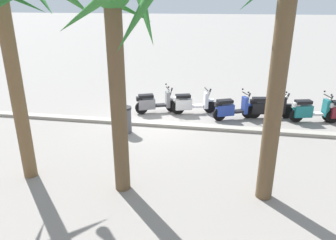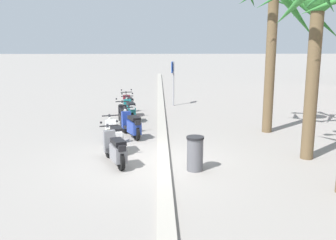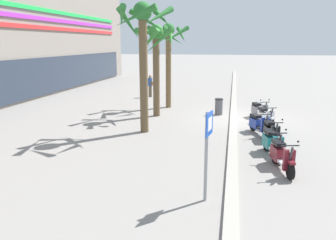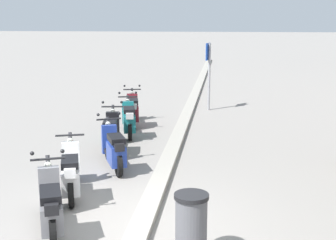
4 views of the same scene
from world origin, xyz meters
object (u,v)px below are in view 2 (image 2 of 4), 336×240
scooter_teal_mid_front (130,111)px  scooter_white_far_back (115,137)px  palm_tree_near_sign (273,17)px  litter_bin (195,153)px  scooter_black_last_in_row (124,118)px  scooter_blue_mid_rear (132,125)px  palm_tree_far_corner (316,32)px  scooter_grey_gap_after_mid (115,150)px  scooter_maroon_mid_centre (129,105)px  crossing_sign (173,78)px

scooter_teal_mid_front → scooter_white_far_back: scooter_teal_mid_front is taller
palm_tree_near_sign → litter_bin: size_ratio=6.12×
scooter_teal_mid_front → litter_bin: scooter_teal_mid_front is taller
scooter_black_last_in_row → palm_tree_near_sign: 6.86m
scooter_blue_mid_rear → palm_tree_far_corner: bearing=63.6°
scooter_grey_gap_after_mid → scooter_maroon_mid_centre: bearing=-178.5°
scooter_black_last_in_row → scooter_teal_mid_front: bearing=175.2°
scooter_maroon_mid_centre → litter_bin: (8.03, 2.41, 0.02)m
palm_tree_far_corner → litter_bin: size_ratio=5.32×
scooter_grey_gap_after_mid → palm_tree_near_sign: palm_tree_near_sign is taller
crossing_sign → palm_tree_far_corner: size_ratio=0.47×
scooter_white_far_back → scooter_teal_mid_front: bearing=178.1°
scooter_blue_mid_rear → scooter_grey_gap_after_mid: (3.16, -0.24, -0.01)m
scooter_black_last_in_row → scooter_white_far_back: 3.05m
crossing_sign → scooter_white_far_back: bearing=-14.4°
scooter_blue_mid_rear → palm_tree_near_sign: 6.54m
scooter_blue_mid_rear → crossing_sign: (-7.04, 1.79, 1.05)m
palm_tree_near_sign → litter_bin: 6.72m
scooter_white_far_back → palm_tree_far_corner: 6.80m
palm_tree_near_sign → litter_bin: (4.44, -3.23, -3.86)m
palm_tree_near_sign → litter_bin: palm_tree_near_sign is taller
scooter_black_last_in_row → palm_tree_far_corner: bearing=54.9°
scooter_black_last_in_row → scooter_blue_mid_rear: (1.41, 0.41, -0.01)m
crossing_sign → scooter_teal_mid_front: bearing=-27.0°
scooter_grey_gap_after_mid → scooter_blue_mid_rear: bearing=175.6°
scooter_grey_gap_after_mid → palm_tree_far_corner: bearing=94.7°
scooter_blue_mid_rear → litter_bin: scooter_blue_mid_rear is taller
scooter_teal_mid_front → litter_bin: (6.67, 2.25, 0.02)m
scooter_maroon_mid_centre → scooter_black_last_in_row: (2.93, 0.03, -0.01)m
scooter_maroon_mid_centre → scooter_black_last_in_row: 2.93m
scooter_white_far_back → scooter_grey_gap_after_mid: size_ratio=1.05×
palm_tree_far_corner → litter_bin: palm_tree_far_corner is taller
palm_tree_far_corner → scooter_teal_mid_front: bearing=-134.8°
scooter_black_last_in_row → scooter_white_far_back: (3.05, -0.02, -0.01)m
scooter_black_last_in_row → scooter_grey_gap_after_mid: size_ratio=1.05×
scooter_blue_mid_rear → scooter_black_last_in_row: bearing=-163.7°
scooter_white_far_back → palm_tree_far_corner: size_ratio=0.36×
crossing_sign → palm_tree_far_corner: palm_tree_far_corner is taller
scooter_black_last_in_row → crossing_sign: bearing=158.6°
scooter_teal_mid_front → palm_tree_near_sign: 7.08m
scooter_maroon_mid_centre → scooter_blue_mid_rear: (4.34, 0.44, -0.01)m
scooter_teal_mid_front → palm_tree_far_corner: size_ratio=0.35×
crossing_sign → palm_tree_near_sign: (6.29, 3.41, 2.84)m
palm_tree_far_corner → scooter_maroon_mid_centre: bearing=-140.2°
scooter_teal_mid_front → scooter_black_last_in_row: same height
scooter_black_last_in_row → scooter_white_far_back: size_ratio=1.00×
scooter_black_last_in_row → palm_tree_near_sign: (0.66, 5.61, 3.89)m
scooter_black_last_in_row → palm_tree_far_corner: palm_tree_far_corner is taller
scooter_maroon_mid_centre → scooter_black_last_in_row: bearing=0.5°
litter_bin → crossing_sign: bearing=-179.0°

